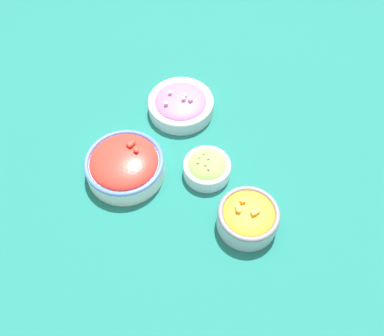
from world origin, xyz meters
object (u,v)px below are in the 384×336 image
bowl_red_onion (181,104)px  bowl_squash (249,216)px  bowl_cherry_tomatoes (125,164)px  bowl_lettuce (207,167)px

bowl_red_onion → bowl_squash: bearing=161.6°
bowl_cherry_tomatoes → bowl_red_onion: (0.06, -0.24, -0.01)m
bowl_squash → bowl_red_onion: bearing=-18.4°
bowl_cherry_tomatoes → bowl_lettuce: bowl_cherry_tomatoes is taller
bowl_lettuce → bowl_red_onion: bearing=-25.0°
bowl_lettuce → bowl_cherry_tomatoes: bearing=46.5°
bowl_cherry_tomatoes → bowl_squash: bowl_cherry_tomatoes is taller
bowl_red_onion → bowl_squash: size_ratio=1.28×
bowl_cherry_tomatoes → bowl_lettuce: size_ratio=1.66×
bowl_cherry_tomatoes → bowl_red_onion: bearing=-76.0°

